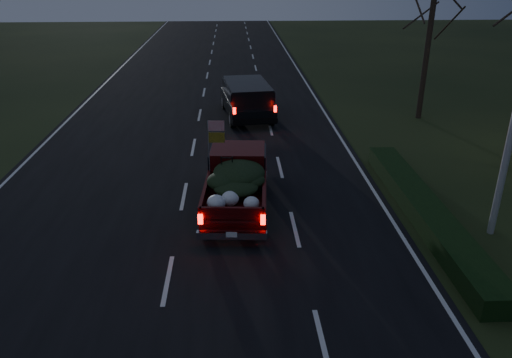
{
  "coord_description": "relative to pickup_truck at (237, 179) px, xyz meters",
  "views": [
    {
      "loc": [
        1.76,
        -10.83,
        7.58
      ],
      "look_at": [
        2.45,
        3.44,
        1.3
      ],
      "focal_mm": 35.0,
      "sensor_mm": 36.0,
      "label": 1
    }
  ],
  "objects": [
    {
      "name": "hedge_row",
      "position": [
        5.95,
        -1.16,
        -0.7
      ],
      "size": [
        1.0,
        10.0,
        0.6
      ],
      "primitive_type": "cube",
      "color": "black",
      "rests_on": "ground"
    },
    {
      "name": "lead_suv",
      "position": [
        0.67,
        10.33,
        0.14
      ],
      "size": [
        2.81,
        5.46,
        1.51
      ],
      "rotation": [
        0.0,
        0.0,
        0.12
      ],
      "color": "black",
      "rests_on": "ground"
    },
    {
      "name": "road_asphalt",
      "position": [
        -1.85,
        -4.16,
        -0.99
      ],
      "size": [
        14.0,
        120.0,
        0.02
      ],
      "primitive_type": "cube",
      "color": "black",
      "rests_on": "ground"
    },
    {
      "name": "pickup_truck",
      "position": [
        0.0,
        0.0,
        0.0
      ],
      "size": [
        2.27,
        5.19,
        2.66
      ],
      "rotation": [
        0.0,
        0.0,
        -0.07
      ],
      "color": "#3F0809",
      "rests_on": "ground"
    },
    {
      "name": "bare_tree_far",
      "position": [
        9.65,
        9.84,
        4.23
      ],
      "size": [
        3.6,
        3.6,
        7.0
      ],
      "color": "black",
      "rests_on": "ground"
    },
    {
      "name": "ground",
      "position": [
        -1.85,
        -4.16,
        -1.0
      ],
      "size": [
        120.0,
        120.0,
        0.0
      ],
      "primitive_type": "plane",
      "color": "black",
      "rests_on": "ground"
    }
  ]
}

